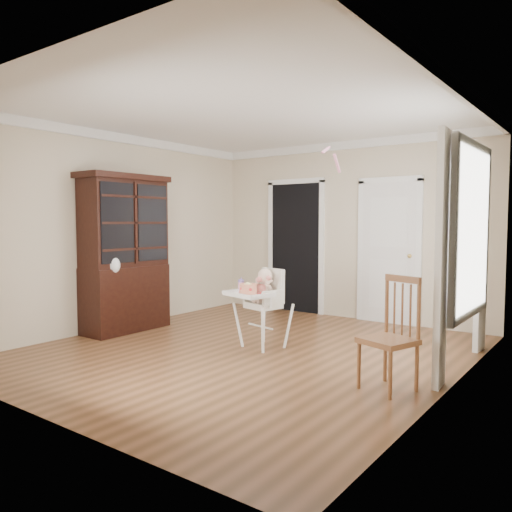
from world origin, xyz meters
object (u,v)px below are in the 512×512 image
Objects in this scene: cake at (248,289)px; sippy_cup at (241,285)px; china_cabinet at (125,253)px; dining_chair at (391,337)px; high_chair at (263,298)px.

sippy_cup is at bearing 145.67° from cake.
china_cabinet reaches higher than dining_chair.
cake is 2.03m from china_cabinet.
china_cabinet is 2.11× the size of dining_chair.
cake is 0.12× the size of china_cabinet.
high_chair is 0.95× the size of dining_chair.
high_chair is 2.13m from china_cabinet.
china_cabinet is at bearing -176.35° from cake.
high_chair reaches higher than sippy_cup.
sippy_cup is 0.08× the size of china_cabinet.
sippy_cup is at bearing -149.55° from high_chair.
dining_chair reaches higher than sippy_cup.
china_cabinet reaches higher than high_chair.
china_cabinet reaches higher than cake.
cake is 0.26m from sippy_cup.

